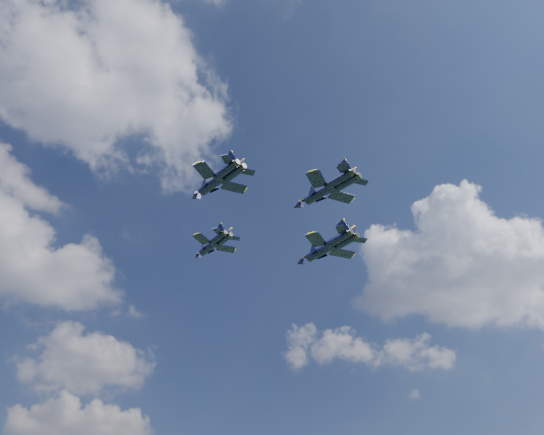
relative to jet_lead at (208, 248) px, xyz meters
The scene contains 4 objects.
jet_lead is the anchor object (origin of this frame).
jet_left 23.07m from the jet_lead, 110.56° to the right, with size 11.16×15.10×3.55m.
jet_right 24.16m from the jet_lead, 34.27° to the right, with size 13.24×17.75×4.18m.
jet_slot 31.72m from the jet_lead, 73.01° to the right, with size 11.45×15.63×3.68m.
Camera 1 is at (-37.54, -66.73, 5.17)m, focal length 35.00 mm.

